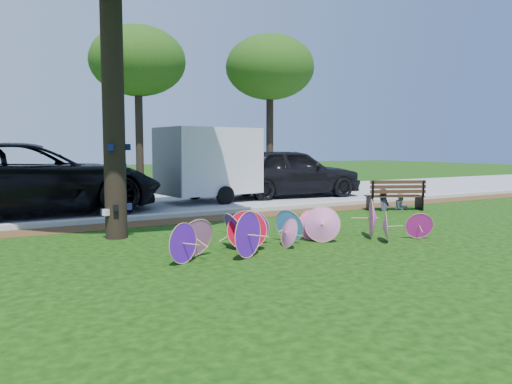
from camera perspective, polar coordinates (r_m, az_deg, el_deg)
ground at (r=8.93m, az=3.60°, el=-6.92°), size 90.00×90.00×0.00m
mulch_strip at (r=12.87m, az=-7.48°, el=-3.19°), size 90.00×1.00×0.01m
curb at (r=13.51m, az=-8.61°, el=-2.58°), size 90.00×0.30×0.12m
street at (r=17.43m, az=-13.53°, el=-1.10°), size 90.00×8.00×0.01m
parasol_pile at (r=9.35m, az=3.54°, el=-4.17°), size 5.62×1.74×0.81m
black_van at (r=15.06m, az=-24.40°, el=1.36°), size 7.19×3.46×1.98m
dark_pickup at (r=18.67m, az=3.87°, el=2.23°), size 5.59×2.83×1.82m
cargo_trailer at (r=17.01m, az=-5.40°, el=3.59°), size 3.37×2.37×2.80m
park_bench at (r=15.34m, az=15.51°, el=-0.34°), size 1.82×1.28×0.89m
person_left at (r=15.12m, az=14.46°, el=0.29°), size 0.53×0.44×1.25m
person_right at (r=15.62m, az=16.29°, el=-0.07°), size 0.51×0.41×1.00m
bg_trees at (r=23.50m, az=-15.04°, el=14.56°), size 19.43×5.86×7.40m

